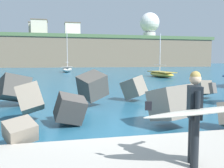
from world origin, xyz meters
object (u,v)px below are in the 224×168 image
Objects in this scene: boat_near_right at (161,74)px; radar_dome at (150,24)px; station_building_west at (40,29)px; station_building_east at (36,31)px; surfer_with_board at (197,112)px; station_building_central at (72,31)px; mooring_buoy_middle at (129,85)px; boat_mid_left at (67,69)px.

radar_dome reaches higher than boat_near_right.
station_building_west reaches higher than station_building_east.
surfer_with_board is at bearing -84.26° from station_building_east.
radar_dome is 49.05m from station_building_east.
radar_dome reaches higher than station_building_central.
station_building_central is at bearing 95.33° from boat_near_right.
mooring_buoy_middle is 90.52m from station_building_central.
boat_near_right is at bearing -109.87° from radar_dome.
station_building_east is (-22.17, 77.67, 14.45)m from boat_near_right.
boat_near_right is (11.57, 27.78, -0.84)m from surfer_with_board.
surfer_with_board is 16.23m from mooring_buoy_middle.
boat_mid_left is at bearing 123.75° from boat_near_right.
surfer_with_board is 30.10m from boat_near_right.
station_building_east is at bearing 105.93° from boat_near_right.
station_building_west is at bearing 98.86° from boat_mid_left.
station_building_east reaches higher than surfer_with_board.
boat_near_right reaches higher than surfer_with_board.
station_building_west reaches higher than boat_near_right.
radar_dome is 1.52× the size of station_building_east.
station_building_central is at bearing 89.40° from mooring_buoy_middle.
boat_mid_left is at bearing -81.14° from station_building_west.
surfer_with_board is 4.75× the size of mooring_buoy_middle.
station_building_central is 1.06× the size of station_building_east.
boat_near_right reaches higher than mooring_buoy_middle.
station_building_west is (-20.45, 71.96, 14.60)m from boat_near_right.
mooring_buoy_middle is 0.04× the size of radar_dome.
station_building_west is 0.97× the size of station_building_central.
surfer_with_board is 0.18× the size of radar_dome.
station_building_west reaches higher than mooring_buoy_middle.
radar_dome reaches higher than station_building_east.
boat_mid_left is (-0.48, 45.81, -0.65)m from surfer_with_board.
station_building_west is at bearing 95.09° from surfer_with_board.
station_building_west reaches higher than surfer_with_board.
mooring_buoy_middle is at bearing 77.79° from surfer_with_board.
mooring_buoy_middle is at bearing -82.58° from boat_mid_left.
station_building_east reaches higher than boat_mid_left.
boat_near_right is at bearing -74.07° from station_building_east.
surfer_with_board is 0.25× the size of station_building_central.
boat_mid_left reaches higher than boat_near_right.
station_building_east is at bearing 95.74° from surfer_with_board.
surfer_with_board reaches higher than mooring_buoy_middle.
station_building_central is at bearing 87.63° from surfer_with_board.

